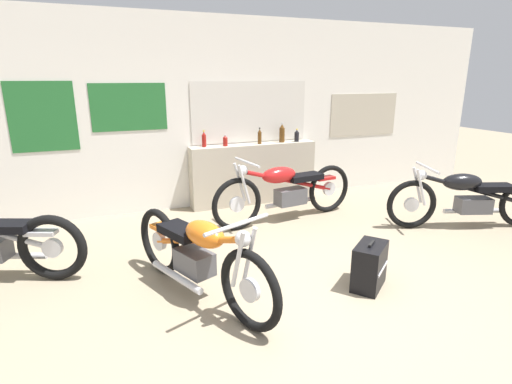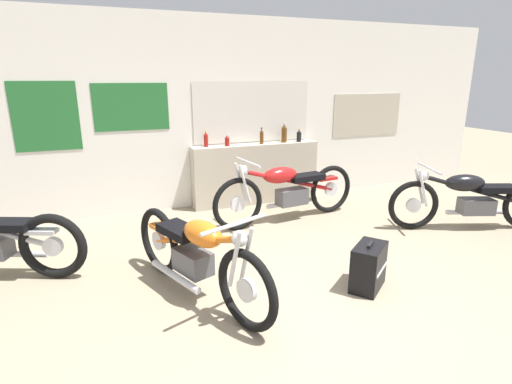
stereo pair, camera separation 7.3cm
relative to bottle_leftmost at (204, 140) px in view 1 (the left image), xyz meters
The scene contains 12 objects.
ground_plane 3.33m from the bottle_leftmost, 86.09° to the right, with size 24.00×24.00×0.00m, color gray.
wall_back 0.45m from the bottle_leftmost, 33.58° to the left, with size 10.00×0.07×2.80m.
sill_counter 0.97m from the bottle_leftmost, ahead, with size 2.01×0.28×0.94m.
bottle_leftmost is the anchor object (origin of this frame).
bottle_left_center 0.32m from the bottle_leftmost, ahead, with size 0.07×0.07×0.17m.
bottle_center 0.87m from the bottle_leftmost, ahead, with size 0.06×0.06×0.25m.
bottle_right_center 1.26m from the bottle_leftmost, ahead, with size 0.09×0.09×0.31m.
bottle_rightmost 1.50m from the bottle_leftmost, ahead, with size 0.07×0.07×0.21m.
motorcycle_red 1.45m from the bottle_leftmost, 47.59° to the right, with size 2.21×0.64×0.91m.
motorcycle_orange 2.68m from the bottle_leftmost, 106.43° to the right, with size 0.92×1.90×0.86m.
motorcycle_black 3.72m from the bottle_leftmost, 35.25° to the right, with size 2.06×0.91×0.84m.
hard_case_black 3.15m from the bottle_leftmost, 74.61° to the right, with size 0.48×0.45×0.46m.
Camera 1 is at (-1.69, -2.56, 1.94)m, focal length 28.00 mm.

